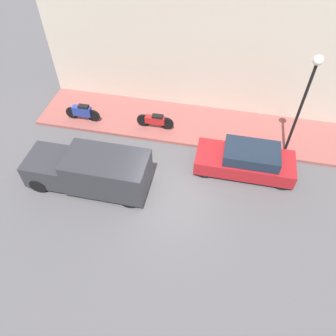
{
  "coord_description": "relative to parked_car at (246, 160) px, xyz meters",
  "views": [
    {
      "loc": [
        -8.06,
        -1.68,
        10.97
      ],
      "look_at": [
        1.14,
        0.25,
        0.6
      ],
      "focal_mm": 35.0,
      "sensor_mm": 36.0,
      "label": 1
    }
  ],
  "objects": [
    {
      "name": "motorcycle_red",
      "position": [
        1.89,
        4.52,
        -0.06
      ],
      "size": [
        0.3,
        1.86,
        0.77
      ],
      "color": "#B21E1E",
      "rests_on": "sidewalk"
    },
    {
      "name": "sidewalk",
      "position": [
        2.55,
        3.0,
        -0.57
      ],
      "size": [
        3.08,
        15.25,
        0.15
      ],
      "color": "#934C47",
      "rests_on": "ground_plane"
    },
    {
      "name": "parked_car",
      "position": [
        0.0,
        0.0,
        0.0
      ],
      "size": [
        1.71,
        4.26,
        1.34
      ],
      "color": "maroon",
      "rests_on": "ground_plane"
    },
    {
      "name": "streetlamp",
      "position": [
        1.43,
        -1.78,
        2.92
      ],
      "size": [
        0.39,
        0.39,
        4.86
      ],
      "color": "black",
      "rests_on": "sidewalk"
    },
    {
      "name": "delivery_van",
      "position": [
        -2.16,
        6.33,
        0.26
      ],
      "size": [
        1.83,
        5.13,
        1.75
      ],
      "color": "#2D2D33",
      "rests_on": "ground_plane"
    },
    {
      "name": "building_facade",
      "position": [
        4.24,
        3.0,
        2.44
      ],
      "size": [
        0.3,
        15.25,
        6.16
      ],
      "color": "beige",
      "rests_on": "ground_plane"
    },
    {
      "name": "ground_plane",
      "position": [
        -2.24,
        3.0,
        -0.64
      ],
      "size": [
        60.0,
        60.0,
        0.0
      ],
      "primitive_type": "plane",
      "color": "#514F51"
    },
    {
      "name": "motorcycle_blue",
      "position": [
        1.73,
        8.26,
        -0.02
      ],
      "size": [
        0.3,
        1.8,
        0.89
      ],
      "color": "navy",
      "rests_on": "sidewalk"
    }
  ]
}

